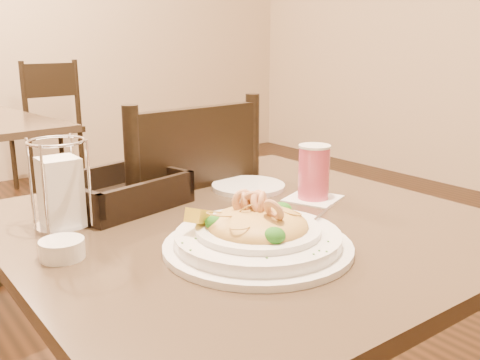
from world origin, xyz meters
TOP-DOWN VIEW (x-y plane):
  - main_table at (0.00, 0.00)m, footprint 0.90×0.90m
  - dining_chair_near at (0.05, 0.40)m, footprint 0.46×0.46m
  - dining_chair_far at (0.54, 2.99)m, footprint 0.45×0.45m
  - pasta_bowl at (-0.08, -0.13)m, footprint 0.36×0.33m
  - drink_glass at (0.21, 0.03)m, footprint 0.14×0.14m
  - bread_basket at (-0.16, 0.25)m, footprint 0.29×0.26m
  - napkin_caddy at (-0.30, 0.19)m, footprint 0.11×0.11m
  - side_plate at (0.15, 0.18)m, footprint 0.22×0.22m
  - butter_ramekin at (-0.36, 0.03)m, footprint 0.08×0.08m

SIDE VIEW (x-z plane):
  - main_table at x=0.00m, z-range 0.13..0.85m
  - dining_chair_near at x=0.05m, z-range 0.03..0.96m
  - dining_chair_far at x=0.54m, z-range 0.03..0.96m
  - side_plate at x=0.15m, z-range 0.71..0.73m
  - butter_ramekin at x=-0.36m, z-range 0.71..0.75m
  - bread_basket at x=-0.16m, z-range 0.70..0.77m
  - pasta_bowl at x=-0.08m, z-range 0.69..0.80m
  - drink_glass at x=0.21m, z-range 0.71..0.84m
  - napkin_caddy at x=-0.30m, z-range 0.70..0.87m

